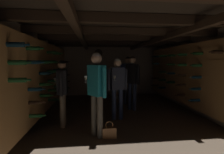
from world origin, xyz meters
TOP-DOWN VIEW (x-y plane):
  - ground_plane at (0.00, 0.00)m, footprint 8.40×8.40m
  - room_shell at (-0.00, 0.27)m, footprint 4.72×6.52m
  - wine_crate_stack at (0.24, 1.91)m, footprint 0.52×0.35m
  - display_bottle at (0.13, 1.98)m, footprint 0.08×0.08m
  - person_host_center at (-0.12, -0.18)m, footprint 0.54×0.35m
  - person_guest_mid_left at (-1.49, -0.48)m, footprint 0.34×0.54m
  - person_guest_near_left at (-0.69, -1.14)m, footprint 0.44×0.44m
  - person_guest_far_right at (0.47, 0.64)m, footprint 0.44×0.42m
  - person_guest_rear_center at (0.47, 1.34)m, footprint 0.47×0.37m
  - handbag at (-0.44, -1.24)m, footprint 0.28×0.12m

SIDE VIEW (x-z plane):
  - ground_plane at x=0.00m, z-range 0.00..0.00m
  - handbag at x=-0.44m, z-range -0.06..0.29m
  - wine_crate_stack at x=0.24m, z-range 0.00..0.60m
  - display_bottle at x=0.13m, z-range 0.56..0.91m
  - person_guest_mid_left at x=-1.49m, z-range 0.16..1.73m
  - person_host_center at x=-0.12m, z-range 0.17..1.80m
  - person_guest_far_right at x=0.47m, z-range 0.19..1.91m
  - person_guest_rear_center at x=0.47m, z-range 0.19..1.91m
  - person_guest_near_left at x=-0.69m, z-range 0.19..1.91m
  - room_shell at x=0.00m, z-range 0.22..2.63m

